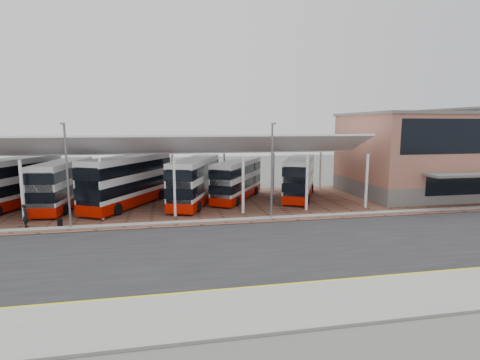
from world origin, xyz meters
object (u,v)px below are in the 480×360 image
Objects in this scene: bus_1 at (64,184)px; pedestrian at (26,216)px; bus_0 at (13,183)px; bus_4 at (237,180)px; bus_5 at (299,178)px; bus_3 at (195,181)px; bus_2 at (129,181)px; terminal at (431,154)px.

bus_1 is 6.01× the size of pedestrian.
bus_4 is (21.70, -0.08, -0.29)m from bus_0.
bus_5 is (28.51, -0.42, -0.18)m from bus_0.
bus_1 is at bearing -153.96° from bus_5.
bus_3 is at bearing -149.27° from bus_5.
bus_2 is (10.72, -1.23, 0.08)m from bus_0.
bus_3 is 4.77m from bus_4.
bus_0 reaches higher than bus_1.
terminal is at bearing 20.51° from bus_3.
bus_2 is (-33.30, -0.20, -2.19)m from terminal.
bus_1 is 0.95× the size of bus_2.
bus_2 is at bearing -151.94° from bus_5.
pedestrian is (-1.04, -7.19, -1.30)m from bus_1.
bus_1 reaches higher than bus_4.
bus_5 is (17.80, 0.81, -0.26)m from bus_2.
terminal is at bearing 23.21° from bus_5.
bus_0 reaches higher than pedestrian.
terminal is at bearing 29.51° from bus_2.
pedestrian is (3.62, -7.85, -1.43)m from bus_0.
bus_3 is (12.48, -0.81, 0.04)m from bus_1.
terminal reaches higher than bus_3.
bus_0 is 1.00× the size of bus_2.
bus_3 reaches higher than pedestrian.
bus_2 is (6.06, -0.57, 0.20)m from bus_1.
bus_0 is (-44.02, 1.03, -2.26)m from terminal.
bus_1 is at bearing -164.13° from bus_3.
bus_4 is at bearing 20.16° from bus_0.
bus_5 is (-15.51, 0.61, -2.44)m from terminal.
bus_5 is at bearing 19.52° from bus_0.
bus_4 is 5.37× the size of pedestrian.
terminal is 1.88× the size of bus_4.
bus_0 is 10.79m from bus_2.
bus_1 is 1.12× the size of bus_4.
bus_5 is at bearing 27.00° from bus_4.
terminal is 33.38m from bus_2.
terminal is at bearing 5.29° from bus_1.
bus_5 is (23.86, 0.24, -0.05)m from bus_1.
bus_5 is at bearing 177.76° from terminal.
bus_4 is (17.04, 0.59, -0.16)m from bus_1.
bus_4 is at bearing 177.56° from terminal.
bus_2 is 17.82m from bus_5.
terminal reaches higher than pedestrian.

